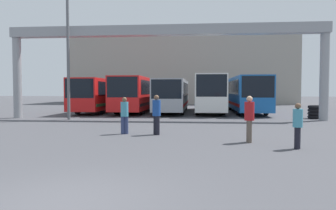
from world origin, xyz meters
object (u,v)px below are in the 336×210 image
object	(u,v)px
bus_slot_3	(209,92)
bus_slot_4	(246,92)
pedestrian_mid_left	(298,125)
lamp_post	(68,50)
pedestrian_near_left	(157,114)
tire_stack	(315,112)
bus_slot_2	(173,94)
pedestrian_far_center	(249,118)
pedestrian_near_right	(125,114)
bus_slot_0	(101,93)
bus_slot_1	(137,92)

from	to	relation	value
bus_slot_3	bus_slot_4	world-z (taller)	bus_slot_3
pedestrian_mid_left	lamp_post	world-z (taller)	lamp_post
pedestrian_near_left	tire_stack	world-z (taller)	pedestrian_near_left
bus_slot_2	bus_slot_4	world-z (taller)	bus_slot_4
pedestrian_near_left	pedestrian_far_center	bearing A→B (deg)	-154.48
pedestrian_near_right	tire_stack	xyz separation A→B (m)	(11.83, 9.37, -0.44)
pedestrian_mid_left	pedestrian_near_left	bearing A→B (deg)	-91.14
bus_slot_0	bus_slot_1	bearing A→B (deg)	7.32
bus_slot_1	bus_slot_4	xyz separation A→B (m)	(10.15, 0.03, 0.01)
bus_slot_1	pedestrian_near_left	size ratio (longest dim) A/B	6.62
pedestrian_mid_left	tire_stack	world-z (taller)	pedestrian_mid_left
pedestrian_near_right	bus_slot_3	bearing A→B (deg)	56.42
pedestrian_far_center	pedestrian_mid_left	xyz separation A→B (m)	(1.47, -1.28, -0.12)
bus_slot_1	pedestrian_near_right	xyz separation A→B (m)	(2.37, -15.54, -0.92)
bus_slot_4	pedestrian_near_right	world-z (taller)	bus_slot_4
pedestrian_mid_left	lamp_post	bearing A→B (deg)	-100.13
bus_slot_0	bus_slot_4	xyz separation A→B (m)	(13.53, 0.46, 0.09)
bus_slot_0	bus_slot_2	bearing A→B (deg)	2.53
bus_slot_1	pedestrian_far_center	size ratio (longest dim) A/B	6.62
pedestrian_near_right	pedestrian_mid_left	world-z (taller)	pedestrian_near_right
pedestrian_far_center	tire_stack	distance (m)	13.04
bus_slot_0	pedestrian_mid_left	bearing A→B (deg)	-55.42
pedestrian_far_center	pedestrian_near_left	bearing A→B (deg)	68.24
pedestrian_near_right	pedestrian_far_center	world-z (taller)	pedestrian_far_center
tire_stack	bus_slot_4	bearing A→B (deg)	123.11
pedestrian_near_right	bus_slot_4	bearing A→B (deg)	45.70
bus_slot_2	pedestrian_near_right	size ratio (longest dim) A/B	6.86
bus_slot_4	pedestrian_mid_left	xyz separation A→B (m)	(-0.86, -18.84, -0.99)
bus_slot_0	pedestrian_far_center	distance (m)	20.45
pedestrian_near_right	tire_stack	size ratio (longest dim) A/B	1.66
bus_slot_0	bus_slot_3	size ratio (longest dim) A/B	0.93
bus_slot_0	bus_slot_3	xyz separation A→B (m)	(10.15, 0.40, 0.17)
bus_slot_2	pedestrian_mid_left	size ratio (longest dim) A/B	7.38
bus_slot_1	pedestrian_far_center	distance (m)	19.21
bus_slot_2	pedestrian_mid_left	world-z (taller)	bus_slot_2
lamp_post	bus_slot_1	bearing A→B (deg)	69.78
bus_slot_1	lamp_post	xyz separation A→B (m)	(-3.18, -8.62, 2.99)
bus_slot_1	bus_slot_2	world-z (taller)	bus_slot_1
pedestrian_near_right	pedestrian_mid_left	xyz separation A→B (m)	(6.92, -3.27, -0.07)
bus_slot_0	pedestrian_near_right	world-z (taller)	bus_slot_0
bus_slot_4	pedestrian_far_center	world-z (taller)	bus_slot_4
bus_slot_0	pedestrian_near_left	bearing A→B (deg)	-64.46
bus_slot_2	pedestrian_mid_left	distance (m)	19.60
bus_slot_4	pedestrian_near_left	distance (m)	16.91
bus_slot_3	tire_stack	world-z (taller)	bus_slot_3
bus_slot_3	lamp_post	bearing A→B (deg)	-139.17
bus_slot_1	tire_stack	world-z (taller)	bus_slot_1
bus_slot_1	pedestrian_near_right	size ratio (longest dim) A/B	7.01
tire_stack	lamp_post	xyz separation A→B (m)	(-17.37, -2.45, 4.34)
pedestrian_mid_left	lamp_post	distance (m)	16.58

